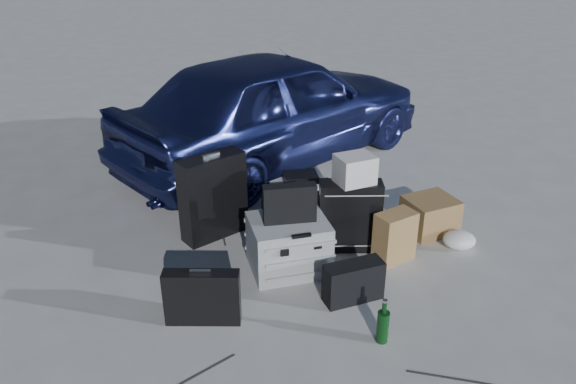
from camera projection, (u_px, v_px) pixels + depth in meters
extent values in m
plane|color=#B2B3AE|center=(317.00, 308.00, 3.85)|extent=(60.00, 60.00, 0.00)
imported|color=navy|center=(276.00, 106.00, 5.93)|extent=(3.85, 2.63, 1.22)
cube|color=#9B9EA0|center=(289.00, 245.00, 4.20)|extent=(0.61, 0.52, 0.41)
cube|color=black|center=(290.00, 203.00, 4.04)|extent=(0.40, 0.18, 0.29)
cube|color=black|center=(202.00, 297.00, 3.64)|extent=(0.50, 0.29, 0.38)
cube|color=black|center=(213.00, 197.00, 4.58)|extent=(0.58, 0.35, 0.71)
cube|color=black|center=(350.00, 216.00, 4.42)|extent=(0.52, 0.34, 0.58)
cube|color=beige|center=(355.00, 169.00, 4.24)|extent=(0.28, 0.23, 0.22)
cube|color=black|center=(299.00, 204.00, 4.90)|extent=(0.64, 0.32, 0.31)
cube|color=beige|center=(299.00, 184.00, 4.82)|extent=(0.48, 0.42, 0.07)
cube|color=black|center=(300.00, 177.00, 4.79)|extent=(0.32, 0.26, 0.06)
cube|color=#A08445|center=(395.00, 237.00, 4.31)|extent=(0.33, 0.23, 0.40)
cube|color=#986B42|center=(430.00, 215.00, 4.73)|extent=(0.41, 0.37, 0.30)
ellipsoid|color=silver|center=(459.00, 240.00, 4.51)|extent=(0.33, 0.31, 0.14)
cube|color=black|center=(353.00, 282.00, 3.87)|extent=(0.42, 0.16, 0.29)
cylinder|color=black|center=(383.00, 322.00, 3.48)|extent=(0.09, 0.09, 0.30)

